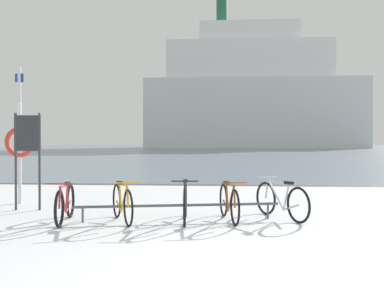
% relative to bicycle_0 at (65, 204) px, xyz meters
% --- Properties ---
extents(ground, '(80.00, 132.00, 0.08)m').
position_rel_bicycle_0_xyz_m(ground, '(3.43, 50.61, -0.38)').
color(ground, silver).
extents(bike_rack, '(3.73, 0.78, 0.31)m').
position_rel_bicycle_0_xyz_m(bike_rack, '(2.00, 0.32, -0.07)').
color(bike_rack, '#4C5156').
rests_on(bike_rack, ground).
extents(bicycle_0, '(0.46, 1.58, 0.74)m').
position_rel_bicycle_0_xyz_m(bicycle_0, '(0.00, 0.00, 0.00)').
color(bicycle_0, black).
rests_on(bicycle_0, ground).
extents(bicycle_1, '(0.75, 1.46, 0.76)m').
position_rel_bicycle_0_xyz_m(bicycle_1, '(1.02, 0.10, 0.01)').
color(bicycle_1, black).
rests_on(bicycle_1, ground).
extents(bicycle_2, '(0.46, 1.68, 0.79)m').
position_rel_bicycle_0_xyz_m(bicycle_2, '(2.15, 0.24, 0.02)').
color(bicycle_2, black).
rests_on(bicycle_2, ground).
extents(bicycle_3, '(0.50, 1.57, 0.75)m').
position_rel_bicycle_0_xyz_m(bicycle_3, '(2.94, 0.35, 0.00)').
color(bicycle_3, black).
rests_on(bicycle_3, ground).
extents(bicycle_4, '(0.84, 1.49, 0.77)m').
position_rel_bicycle_0_xyz_m(bicycle_4, '(3.92, 0.65, 0.01)').
color(bicycle_4, black).
rests_on(bicycle_4, ground).
extents(info_sign, '(0.55, 0.10, 2.05)m').
position_rel_bicycle_0_xyz_m(info_sign, '(-1.28, 1.30, 1.06)').
color(info_sign, '#33383D').
rests_on(info_sign, ground).
extents(rescue_post, '(0.72, 0.11, 3.17)m').
position_rel_bicycle_0_xyz_m(rescue_post, '(-1.91, 2.26, 1.17)').
color(rescue_post, silver).
rests_on(rescue_post, ground).
extents(ferry_ship, '(37.46, 10.82, 26.86)m').
position_rel_bicycle_0_xyz_m(ferry_ship, '(7.64, 71.47, 8.68)').
color(ferry_ship, silver).
rests_on(ferry_ship, ground).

